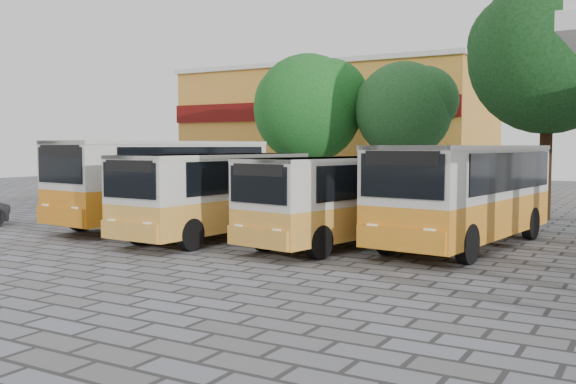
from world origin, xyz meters
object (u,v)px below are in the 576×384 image
Objects in this scene: bus_centre_right at (343,194)px; bus_far_right at (466,188)px; bus_far_left at (164,177)px; bus_centre_left at (217,190)px.

bus_centre_right is 3.62m from bus_far_right.
bus_far_right is (3.26, 1.56, 0.20)m from bus_centre_right.
bus_far_left reaches higher than bus_centre_left.
bus_centre_left is 0.89× the size of bus_far_right.
bus_centre_left is at bearing -16.68° from bus_far_left.
bus_centre_left is 4.21m from bus_centre_right.
bus_centre_right is (4.16, 0.67, -0.04)m from bus_centre_left.
bus_centre_left is at bearing -159.88° from bus_centre_right.
bus_far_right reaches higher than bus_centre_left.
bus_centre_right is 0.90× the size of bus_far_right.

